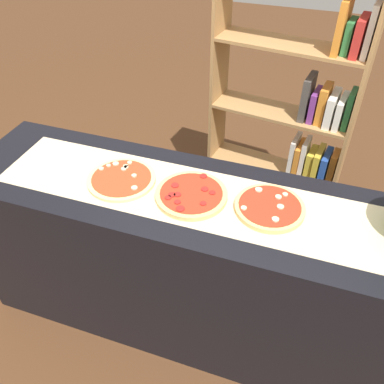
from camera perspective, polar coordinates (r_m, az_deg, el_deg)
ground_plane at (r=2.42m, az=0.00°, el=-16.69°), size 12.00×12.00×0.00m
counter at (r=2.06m, az=0.00°, el=-9.93°), size 2.13×0.58×0.89m
parchment_paper at (r=1.74m, az=0.00°, el=-0.48°), size 1.74×0.37×0.00m
pizza_mushroom_0 at (r=1.84m, az=-9.78°, el=1.81°), size 0.30×0.30×0.02m
pizza_pepperoni_1 at (r=1.73m, az=-0.11°, el=-0.36°), size 0.31×0.31×0.03m
pizza_mushroom_2 at (r=1.70m, az=10.75°, el=-2.09°), size 0.29×0.29×0.03m
bookshelf at (r=2.53m, az=14.64°, el=9.47°), size 0.86×0.36×1.63m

